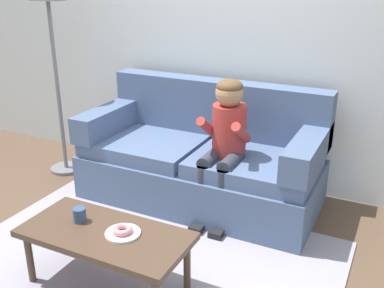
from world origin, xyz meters
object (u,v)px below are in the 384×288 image
object	(u,v)px
couch	(203,160)
donut	(123,230)
floor_lamp	(49,9)
coffee_table	(105,238)
toy_controller	(116,228)
mug	(80,215)
person_child	(225,137)

from	to	relation	value
couch	donut	distance (m)	1.30
couch	floor_lamp	world-z (taller)	floor_lamp
coffee_table	toy_controller	size ratio (longest dim) A/B	4.54
toy_controller	floor_lamp	world-z (taller)	floor_lamp
mug	person_child	bearing A→B (deg)	64.47
couch	person_child	xyz separation A→B (m)	(0.28, -0.21, 0.32)
couch	toy_controller	xyz separation A→B (m)	(-0.35, -0.78, -0.32)
coffee_table	donut	size ratio (longest dim) A/B	8.54
coffee_table	person_child	xyz separation A→B (m)	(0.31, 1.11, 0.32)
person_child	toy_controller	xyz separation A→B (m)	(-0.63, -0.57, -0.65)
couch	floor_lamp	size ratio (longest dim) A/B	1.05
mug	floor_lamp	bearing A→B (deg)	134.94
couch	coffee_table	size ratio (longest dim) A/B	1.90
person_child	donut	distance (m)	1.13
person_child	donut	world-z (taller)	person_child
mug	toy_controller	distance (m)	0.67
mug	floor_lamp	distance (m)	2.03
toy_controller	floor_lamp	xyz separation A→B (m)	(-1.09, 0.70, 1.50)
person_child	mug	size ratio (longest dim) A/B	12.24
couch	coffee_table	distance (m)	1.32
coffee_table	mug	bearing A→B (deg)	171.74
toy_controller	floor_lamp	size ratio (longest dim) A/B	0.12
couch	floor_lamp	bearing A→B (deg)	-177.04
couch	mug	world-z (taller)	couch
donut	mug	distance (m)	0.32
coffee_table	floor_lamp	size ratio (longest dim) A/B	0.55
mug	donut	bearing A→B (deg)	-1.15
couch	donut	size ratio (longest dim) A/B	16.21
coffee_table	person_child	world-z (taller)	person_child
coffee_table	mug	xyz separation A→B (m)	(-0.21, 0.03, 0.09)
couch	toy_controller	size ratio (longest dim) A/B	8.61
donut	floor_lamp	size ratio (longest dim) A/B	0.06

